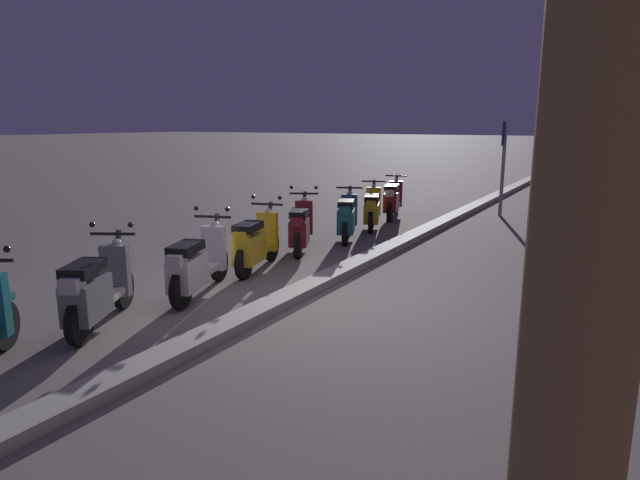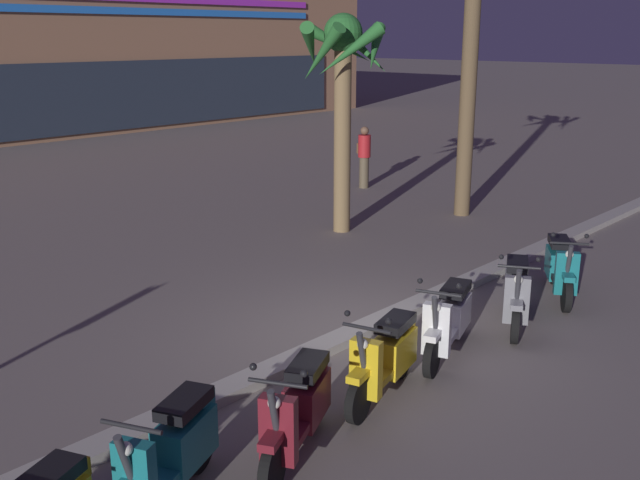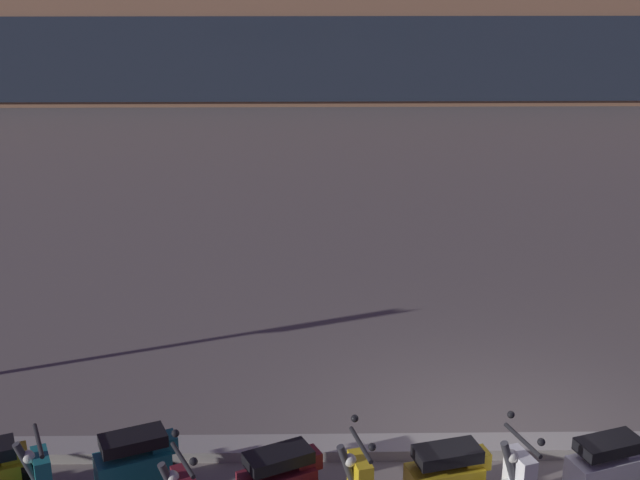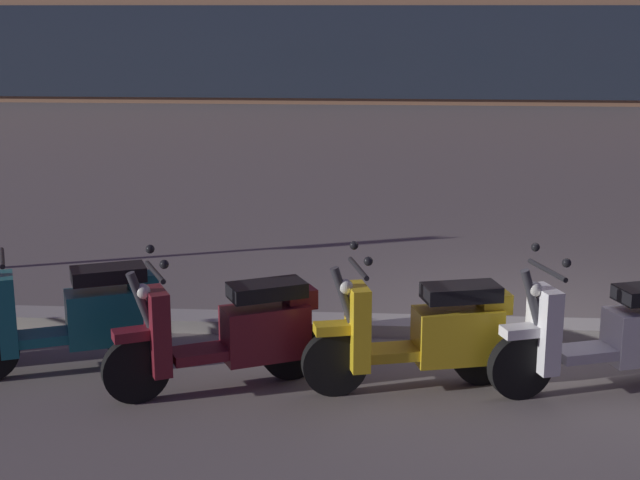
% 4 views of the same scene
% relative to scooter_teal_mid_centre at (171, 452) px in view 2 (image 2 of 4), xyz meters
% --- Properties ---
extents(ground_plane, '(200.00, 200.00, 0.00)m').
position_rel_scooter_teal_mid_centre_xyz_m(ground_plane, '(4.03, 1.06, -0.46)').
color(ground_plane, slate).
extents(curb_strip, '(60.00, 0.36, 0.12)m').
position_rel_scooter_teal_mid_centre_xyz_m(curb_strip, '(4.03, 1.13, -0.40)').
color(curb_strip, '#ADA89E').
rests_on(curb_strip, ground).
extents(scooter_teal_mid_centre, '(1.62, 0.86, 1.04)m').
position_rel_scooter_teal_mid_centre_xyz_m(scooter_teal_mid_centre, '(0.00, 0.00, 0.00)').
color(scooter_teal_mid_centre, black).
rests_on(scooter_teal_mid_centre, ground).
extents(scooter_maroon_gap_after_mid, '(1.65, 0.93, 1.17)m').
position_rel_scooter_teal_mid_centre_xyz_m(scooter_maroon_gap_after_mid, '(1.34, -0.28, -0.01)').
color(scooter_maroon_gap_after_mid, black).
rests_on(scooter_maroon_gap_after_mid, ground).
extents(scooter_yellow_tail_end, '(1.70, 0.72, 1.17)m').
position_rel_scooter_teal_mid_centre_xyz_m(scooter_yellow_tail_end, '(2.87, -0.18, -0.01)').
color(scooter_yellow_tail_end, black).
rests_on(scooter_yellow_tail_end, ground).
extents(scooter_white_mid_rear, '(1.78, 0.84, 1.17)m').
position_rel_scooter_teal_mid_centre_xyz_m(scooter_white_mid_rear, '(4.36, -0.07, -0.01)').
color(scooter_white_mid_rear, black).
rests_on(scooter_white_mid_rear, ground).
extents(scooter_grey_far_back, '(1.59, 0.95, 1.17)m').
position_rel_scooter_teal_mid_centre_xyz_m(scooter_grey_far_back, '(5.86, -0.23, -0.00)').
color(scooter_grey_far_back, black).
rests_on(scooter_grey_far_back, ground).
extents(scooter_teal_mid_front, '(1.59, 1.08, 1.17)m').
position_rel_scooter_teal_mid_centre_xyz_m(scooter_teal_mid_front, '(7.44, -0.16, -0.01)').
color(scooter_teal_mid_front, black).
rests_on(scooter_teal_mid_front, ground).
extents(palm_tree_by_mall_entrance, '(2.12, 2.11, 4.45)m').
position_rel_scooter_teal_mid_centre_xyz_m(palm_tree_by_mall_entrance, '(8.07, 4.99, 2.85)').
color(palm_tree_by_mall_entrance, olive).
rests_on(palm_tree_by_mall_entrance, ground).
extents(pedestrian_strolling_near_curb, '(0.34, 0.46, 1.67)m').
position_rel_scooter_teal_mid_centre_xyz_m(pedestrian_strolling_near_curb, '(11.92, 7.53, 0.42)').
color(pedestrian_strolling_near_curb, brown).
rests_on(pedestrian_strolling_near_curb, ground).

